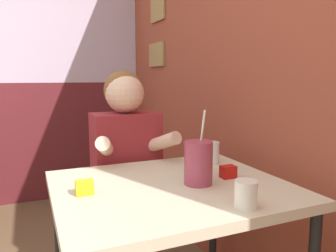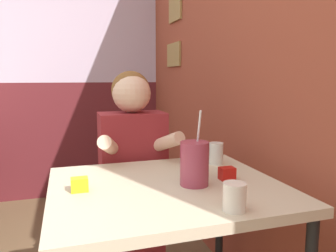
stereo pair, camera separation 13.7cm
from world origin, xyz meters
TOP-DOWN VIEW (x-y plane):
  - brick_wall_right at (1.41, 1.24)m, footprint 0.08×4.48m
  - back_wall at (-0.01, 2.51)m, footprint 5.76×0.09m
  - main_table at (0.85, 0.39)m, footprint 0.87×0.74m
  - person_seated at (0.82, 0.91)m, footprint 0.42×0.40m
  - cocktail_pitcher at (0.95, 0.36)m, footprint 0.11×0.11m
  - glass_near_pitcher at (0.99, 0.48)m, footprint 0.06×0.06m
  - glass_center at (1.16, 0.61)m, footprint 0.07×0.07m
  - glass_far_side at (0.97, 0.10)m, footprint 0.07×0.07m
  - condiment_ketchup at (1.10, 0.38)m, footprint 0.06×0.04m
  - condiment_mustard at (0.53, 0.41)m, footprint 0.06×0.04m

SIDE VIEW (x-z plane):
  - person_seated at x=0.82m, z-range 0.03..1.21m
  - main_table at x=0.85m, z-range 0.29..1.04m
  - condiment_ketchup at x=1.10m, z-range 0.74..0.79m
  - condiment_mustard at x=0.53m, z-range 0.74..0.79m
  - glass_far_side at x=0.97m, z-range 0.74..0.83m
  - glass_near_pitcher at x=0.99m, z-range 0.74..0.85m
  - glass_center at x=1.16m, z-range 0.74..0.85m
  - cocktail_pitcher at x=0.95m, z-range 0.68..0.97m
  - brick_wall_right at x=1.41m, z-range 0.00..2.70m
  - back_wall at x=-0.01m, z-range 0.01..2.71m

